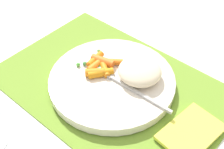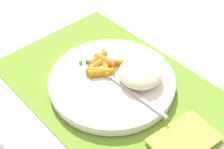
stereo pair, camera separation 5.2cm
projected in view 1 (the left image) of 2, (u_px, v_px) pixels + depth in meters
The scene contains 8 objects.
ground_plane at pixel (112, 86), 0.66m from camera, with size 2.40×2.40×0.00m, color white.
placemat at pixel (112, 85), 0.66m from camera, with size 0.48×0.32×0.01m, color olive.
plate at pixel (112, 81), 0.65m from camera, with size 0.26×0.26×0.02m, color silver.
rice_mound at pixel (140, 71), 0.63m from camera, with size 0.09×0.09×0.04m, color beige.
carrot_portion at pixel (101, 66), 0.66m from camera, with size 0.07×0.09×0.02m.
pea_scatter at pixel (97, 67), 0.66m from camera, with size 0.09×0.07×0.01m.
fork at pixel (123, 84), 0.62m from camera, with size 0.19×0.02×0.01m.
napkin at pixel (192, 132), 0.56m from camera, with size 0.08×0.12×0.01m, color #EAE54C.
Camera 1 is at (-0.30, 0.34, 0.48)m, focal length 49.69 mm.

